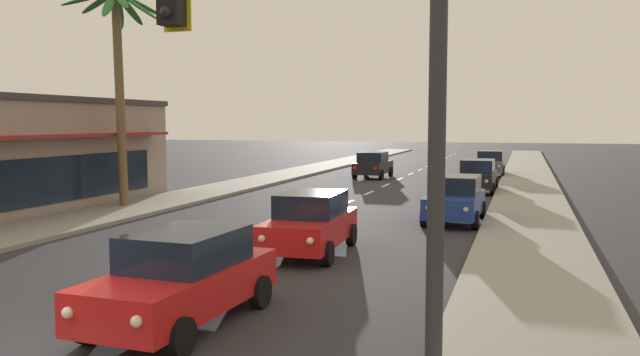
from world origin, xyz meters
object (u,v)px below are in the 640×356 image
object	(u,v)px
sedan_lead_at_stop_bar	(183,277)
palm_left_second	(117,48)
sedan_parked_far_kerb	(490,163)
sedan_parked_nearest_kerb	(477,176)
sedan_parked_mid_kerb	(455,199)
sedan_oncoming_far	(373,165)
sedan_third_in_queue	(310,222)
traffic_signal_mast	(176,31)

from	to	relation	value
sedan_lead_at_stop_bar	palm_left_second	bearing A→B (deg)	128.25
sedan_parked_far_kerb	palm_left_second	size ratio (longest dim) A/B	0.49
sedan_parked_nearest_kerb	sedan_parked_mid_kerb	distance (m)	10.67
sedan_parked_mid_kerb	sedan_parked_far_kerb	distance (m)	21.60
sedan_oncoming_far	palm_left_second	bearing A→B (deg)	-110.84
sedan_lead_at_stop_bar	sedan_oncoming_far	world-z (taller)	same
sedan_parked_far_kerb	palm_left_second	world-z (taller)	palm_left_second
sedan_lead_at_stop_bar	sedan_parked_far_kerb	distance (m)	35.32
sedan_parked_nearest_kerb	sedan_parked_mid_kerb	size ratio (longest dim) A/B	1.00
sedan_third_in_queue	sedan_parked_far_kerb	xyz separation A→B (m)	(3.39, 28.46, 0.00)
sedan_parked_mid_kerb	palm_left_second	distance (m)	14.97
traffic_signal_mast	sedan_parked_far_kerb	world-z (taller)	traffic_signal_mast
sedan_oncoming_far	sedan_parked_mid_kerb	size ratio (longest dim) A/B	1.00
sedan_lead_at_stop_bar	sedan_parked_far_kerb	xyz separation A→B (m)	(3.57, 35.14, 0.00)
sedan_lead_at_stop_bar	traffic_signal_mast	bearing A→B (deg)	-60.97
traffic_signal_mast	sedan_third_in_queue	distance (m)	9.67
traffic_signal_mast	palm_left_second	world-z (taller)	palm_left_second
sedan_oncoming_far	sedan_lead_at_stop_bar	bearing A→B (deg)	-83.39
palm_left_second	sedan_third_in_queue	bearing A→B (deg)	-31.48
sedan_parked_far_kerb	traffic_signal_mast	bearing A→B (deg)	-93.73
sedan_third_in_queue	sedan_parked_far_kerb	size ratio (longest dim) A/B	1.01
sedan_oncoming_far	sedan_parked_mid_kerb	bearing A→B (deg)	-68.02
sedan_third_in_queue	sedan_parked_mid_kerb	bearing A→B (deg)	64.64
traffic_signal_mast	palm_left_second	distance (m)	19.14
traffic_signal_mast	palm_left_second	xyz separation A→B (m)	(-11.50, 15.20, 1.79)
sedan_lead_at_stop_bar	sedan_parked_far_kerb	world-z (taller)	same
traffic_signal_mast	sedan_parked_mid_kerb	world-z (taller)	traffic_signal_mast
sedan_oncoming_far	palm_left_second	distance (m)	19.90
sedan_parked_nearest_kerb	sedan_parked_far_kerb	world-z (taller)	same
sedan_oncoming_far	sedan_third_in_queue	bearing A→B (deg)	-81.17
sedan_lead_at_stop_bar	sedan_third_in_queue	xyz separation A→B (m)	(0.18, 6.68, 0.00)
traffic_signal_mast	sedan_third_in_queue	size ratio (longest dim) A/B	2.46
traffic_signal_mast	sedan_parked_mid_kerb	xyz separation A→B (m)	(2.29, 15.60, -4.02)
sedan_lead_at_stop_bar	sedan_parked_nearest_kerb	world-z (taller)	same
traffic_signal_mast	sedan_parked_mid_kerb	size ratio (longest dim) A/B	2.47
sedan_lead_at_stop_bar	sedan_parked_mid_kerb	size ratio (longest dim) A/B	1.01
sedan_oncoming_far	sedan_parked_far_kerb	distance (m)	8.31
sedan_parked_far_kerb	sedan_third_in_queue	bearing A→B (deg)	-96.79
palm_left_second	sedan_lead_at_stop_bar	bearing A→B (deg)	-51.75
sedan_third_in_queue	sedan_parked_mid_kerb	size ratio (longest dim) A/B	1.01
sedan_lead_at_stop_bar	sedan_oncoming_far	xyz separation A→B (m)	(-3.58, 30.92, 0.00)
sedan_lead_at_stop_bar	sedan_parked_far_kerb	bearing A→B (deg)	84.19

